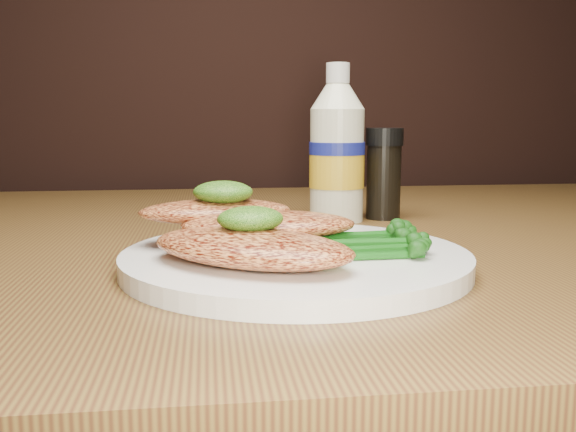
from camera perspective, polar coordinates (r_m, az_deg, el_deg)
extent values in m
cylinder|color=white|center=(0.49, 0.70, -3.97)|extent=(0.27, 0.27, 0.01)
ellipsoid|color=#DB8445|center=(0.44, -3.38, -2.85)|extent=(0.17, 0.16, 0.02)
ellipsoid|color=#DB8445|center=(0.49, -1.80, -0.79)|extent=(0.14, 0.08, 0.02)
ellipsoid|color=#DB8445|center=(0.52, -6.59, 0.43)|extent=(0.13, 0.07, 0.02)
ellipsoid|color=black|center=(0.45, -3.43, -0.26)|extent=(0.06, 0.06, 0.02)
ellipsoid|color=black|center=(0.51, -5.91, 2.16)|extent=(0.06, 0.06, 0.02)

